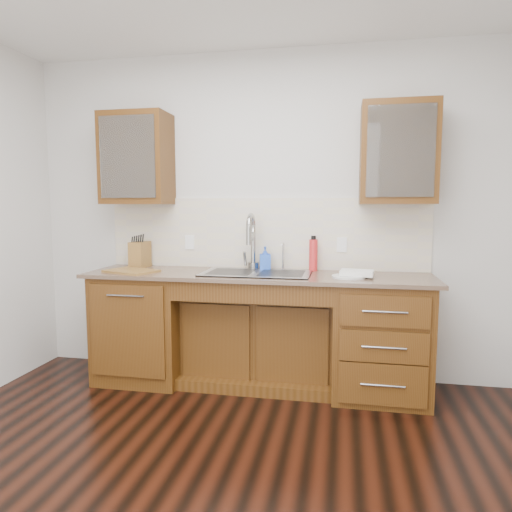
% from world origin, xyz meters
% --- Properties ---
extents(ground, '(4.00, 3.50, 0.10)m').
position_xyz_m(ground, '(0.00, 0.00, -0.05)').
color(ground, black).
extents(wall_back, '(4.00, 0.10, 2.70)m').
position_xyz_m(wall_back, '(0.00, 1.80, 1.35)').
color(wall_back, silver).
rests_on(wall_back, ground).
extents(base_cabinet_left, '(0.70, 0.62, 0.88)m').
position_xyz_m(base_cabinet_left, '(-0.95, 1.44, 0.44)').
color(base_cabinet_left, '#593014').
rests_on(base_cabinet_left, ground).
extents(base_cabinet_center, '(1.20, 0.44, 0.70)m').
position_xyz_m(base_cabinet_center, '(0.00, 1.53, 0.35)').
color(base_cabinet_center, '#593014').
rests_on(base_cabinet_center, ground).
extents(base_cabinet_right, '(0.70, 0.62, 0.88)m').
position_xyz_m(base_cabinet_right, '(0.95, 1.44, 0.44)').
color(base_cabinet_right, '#593014').
rests_on(base_cabinet_right, ground).
extents(countertop, '(2.70, 0.65, 0.03)m').
position_xyz_m(countertop, '(0.00, 1.43, 0.90)').
color(countertop, '#84705B').
rests_on(countertop, base_cabinet_left).
extents(backsplash, '(2.70, 0.02, 0.59)m').
position_xyz_m(backsplash, '(0.00, 1.74, 1.21)').
color(backsplash, beige).
rests_on(backsplash, wall_back).
extents(sink, '(0.84, 0.46, 0.19)m').
position_xyz_m(sink, '(0.00, 1.41, 0.83)').
color(sink, '#9E9EA5').
rests_on(sink, countertop).
extents(faucet, '(0.04, 0.04, 0.40)m').
position_xyz_m(faucet, '(-0.07, 1.64, 1.11)').
color(faucet, '#999993').
rests_on(faucet, countertop).
extents(filter_tap, '(0.02, 0.02, 0.24)m').
position_xyz_m(filter_tap, '(0.18, 1.65, 1.03)').
color(filter_tap, '#999993').
rests_on(filter_tap, countertop).
extents(upper_cabinet_left, '(0.55, 0.34, 0.75)m').
position_xyz_m(upper_cabinet_left, '(-1.05, 1.58, 1.83)').
color(upper_cabinet_left, '#593014').
rests_on(upper_cabinet_left, wall_back).
extents(upper_cabinet_right, '(0.55, 0.34, 0.75)m').
position_xyz_m(upper_cabinet_right, '(1.05, 1.58, 1.83)').
color(upper_cabinet_right, '#593014').
rests_on(upper_cabinet_right, wall_back).
extents(outlet_left, '(0.08, 0.01, 0.12)m').
position_xyz_m(outlet_left, '(-0.65, 1.73, 1.12)').
color(outlet_left, white).
rests_on(outlet_left, backsplash).
extents(outlet_right, '(0.08, 0.01, 0.12)m').
position_xyz_m(outlet_right, '(0.65, 1.73, 1.12)').
color(outlet_right, white).
rests_on(outlet_right, backsplash).
extents(soap_bottle, '(0.11, 0.11, 0.19)m').
position_xyz_m(soap_bottle, '(0.03, 1.62, 1.01)').
color(soap_bottle, blue).
rests_on(soap_bottle, countertop).
extents(water_bottle, '(0.09, 0.09, 0.26)m').
position_xyz_m(water_bottle, '(0.43, 1.65, 1.04)').
color(water_bottle, red).
rests_on(water_bottle, countertop).
extents(plate, '(0.32, 0.32, 0.01)m').
position_xyz_m(plate, '(0.71, 1.35, 0.92)').
color(plate, silver).
rests_on(plate, countertop).
extents(dish_towel, '(0.26, 0.20, 0.04)m').
position_xyz_m(dish_towel, '(0.77, 1.37, 0.94)').
color(dish_towel, silver).
rests_on(dish_towel, plate).
extents(knife_block, '(0.13, 0.20, 0.22)m').
position_xyz_m(knife_block, '(-1.06, 1.60, 1.02)').
color(knife_block, brown).
rests_on(knife_block, countertop).
extents(cutting_board, '(0.46, 0.39, 0.02)m').
position_xyz_m(cutting_board, '(-1.00, 1.31, 0.92)').
color(cutting_board, brown).
rests_on(cutting_board, countertop).
extents(cup_left_a, '(0.15, 0.15, 0.09)m').
position_xyz_m(cup_left_a, '(-1.17, 1.58, 1.77)').
color(cup_left_a, white).
rests_on(cup_left_a, upper_cabinet_left).
extents(cup_left_b, '(0.13, 0.13, 0.10)m').
position_xyz_m(cup_left_b, '(-0.97, 1.58, 1.78)').
color(cup_left_b, white).
rests_on(cup_left_b, upper_cabinet_left).
extents(cup_right_a, '(0.14, 0.14, 0.09)m').
position_xyz_m(cup_right_a, '(0.91, 1.58, 1.77)').
color(cup_right_a, silver).
rests_on(cup_right_a, upper_cabinet_right).
extents(cup_right_b, '(0.09, 0.09, 0.08)m').
position_xyz_m(cup_right_b, '(1.14, 1.58, 1.77)').
color(cup_right_b, white).
rests_on(cup_right_b, upper_cabinet_right).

